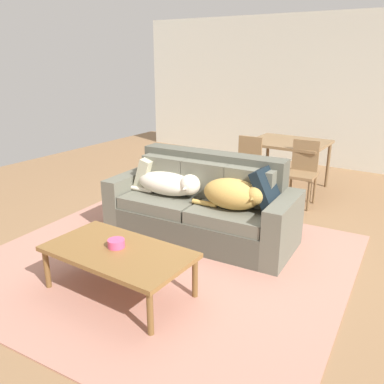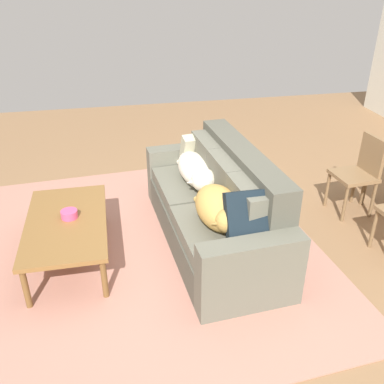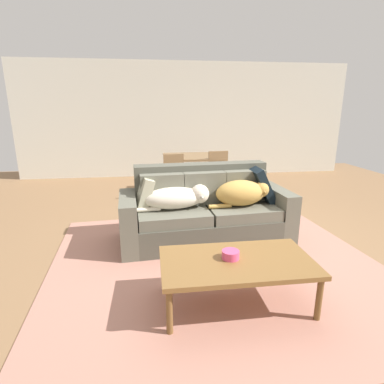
{
  "view_description": "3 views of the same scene",
  "coord_description": "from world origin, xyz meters",
  "px_view_note": "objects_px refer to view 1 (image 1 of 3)",
  "views": [
    {
      "loc": [
        2.03,
        -3.59,
        1.99
      ],
      "look_at": [
        -0.23,
        -0.18,
        0.6
      ],
      "focal_mm": 37.88,
      "sensor_mm": 36.0,
      "label": 1
    },
    {
      "loc": [
        3.13,
        -0.91,
        2.41
      ],
      "look_at": [
        -0.11,
        -0.24,
        0.64
      ],
      "focal_mm": 39.62,
      "sensor_mm": 36.0,
      "label": 2
    },
    {
      "loc": [
        -0.88,
        -3.59,
        1.64
      ],
      "look_at": [
        -0.41,
        -0.07,
        0.66
      ],
      "focal_mm": 28.58,
      "sensor_mm": 36.0,
      "label": 3
    }
  ],
  "objects_px": {
    "dog_on_left_cushion": "(170,184)",
    "dog_on_right_cushion": "(234,194)",
    "throw_pillow_by_right_arm": "(270,189)",
    "dining_table": "(289,146)",
    "dining_chair_near_left": "(247,163)",
    "throw_pillow_by_left_arm": "(149,173)",
    "dining_chair_near_right": "(302,170)",
    "bowl_on_coffee_table": "(116,243)",
    "couch": "(202,207)",
    "coffee_table": "(118,254)"
  },
  "relations": [
    {
      "from": "couch",
      "to": "dining_chair_near_right",
      "type": "xyz_separation_m",
      "value": [
        0.56,
        1.68,
        0.13
      ]
    },
    {
      "from": "throw_pillow_by_right_arm",
      "to": "coffee_table",
      "type": "height_order",
      "value": "throw_pillow_by_right_arm"
    },
    {
      "from": "couch",
      "to": "bowl_on_coffee_table",
      "type": "bearing_deg",
      "value": -95.2
    },
    {
      "from": "dining_chair_near_left",
      "to": "dining_chair_near_right",
      "type": "bearing_deg",
      "value": -0.27
    },
    {
      "from": "couch",
      "to": "dining_table",
      "type": "relative_size",
      "value": 1.94
    },
    {
      "from": "bowl_on_coffee_table",
      "to": "dining_table",
      "type": "xyz_separation_m",
      "value": [
        0.16,
        3.59,
        0.22
      ]
    },
    {
      "from": "throw_pillow_by_left_arm",
      "to": "throw_pillow_by_right_arm",
      "type": "bearing_deg",
      "value": 4.31
    },
    {
      "from": "dining_chair_near_left",
      "to": "couch",
      "type": "bearing_deg",
      "value": -84.97
    },
    {
      "from": "dog_on_left_cushion",
      "to": "bowl_on_coffee_table",
      "type": "relative_size",
      "value": 6.28
    },
    {
      "from": "dog_on_right_cushion",
      "to": "throw_pillow_by_left_arm",
      "type": "xyz_separation_m",
      "value": [
        -1.21,
        0.09,
        0.02
      ]
    },
    {
      "from": "couch",
      "to": "throw_pillow_by_left_arm",
      "type": "height_order",
      "value": "couch"
    },
    {
      "from": "dining_table",
      "to": "dining_chair_near_left",
      "type": "xyz_separation_m",
      "value": [
        -0.4,
        -0.6,
        -0.19
      ]
    },
    {
      "from": "dog_on_right_cushion",
      "to": "throw_pillow_by_left_arm",
      "type": "distance_m",
      "value": 1.21
    },
    {
      "from": "dining_chair_near_left",
      "to": "coffee_table",
      "type": "bearing_deg",
      "value": -88.59
    },
    {
      "from": "dog_on_right_cushion",
      "to": "dog_on_left_cushion",
      "type": "bearing_deg",
      "value": 177.04
    },
    {
      "from": "dog_on_left_cushion",
      "to": "throw_pillow_by_right_arm",
      "type": "xyz_separation_m",
      "value": [
        1.11,
        0.23,
        0.08
      ]
    },
    {
      "from": "dining_chair_near_left",
      "to": "dining_chair_near_right",
      "type": "xyz_separation_m",
      "value": [
        0.82,
        0.05,
        0.01
      ]
    },
    {
      "from": "dining_table",
      "to": "coffee_table",
      "type": "bearing_deg",
      "value": -91.81
    },
    {
      "from": "couch",
      "to": "bowl_on_coffee_table",
      "type": "xyz_separation_m",
      "value": [
        -0.02,
        -1.36,
        0.09
      ]
    },
    {
      "from": "dog_on_right_cushion",
      "to": "dining_chair_near_right",
      "type": "xyz_separation_m",
      "value": [
        0.12,
        1.79,
        -0.14
      ]
    },
    {
      "from": "couch",
      "to": "dog_on_left_cushion",
      "type": "relative_size",
      "value": 2.33
    },
    {
      "from": "throw_pillow_by_left_arm",
      "to": "throw_pillow_by_right_arm",
      "type": "relative_size",
      "value": 0.84
    },
    {
      "from": "dog_on_left_cushion",
      "to": "throw_pillow_by_left_arm",
      "type": "distance_m",
      "value": 0.43
    },
    {
      "from": "throw_pillow_by_right_arm",
      "to": "coffee_table",
      "type": "xyz_separation_m",
      "value": [
        -0.73,
        -1.49,
        -0.3
      ]
    },
    {
      "from": "dining_chair_near_left",
      "to": "dog_on_right_cushion",
      "type": "bearing_deg",
      "value": -71.87
    },
    {
      "from": "throw_pillow_by_right_arm",
      "to": "dining_chair_near_right",
      "type": "relative_size",
      "value": 0.53
    },
    {
      "from": "coffee_table",
      "to": "dining_table",
      "type": "height_order",
      "value": "dining_table"
    },
    {
      "from": "dog_on_left_cushion",
      "to": "dog_on_right_cushion",
      "type": "height_order",
      "value": "dog_on_right_cushion"
    },
    {
      "from": "dog_on_right_cushion",
      "to": "dining_chair_near_right",
      "type": "distance_m",
      "value": 1.79
    },
    {
      "from": "dining_table",
      "to": "dining_chair_near_right",
      "type": "bearing_deg",
      "value": -52.42
    },
    {
      "from": "coffee_table",
      "to": "dining_chair_near_right",
      "type": "bearing_deg",
      "value": 80.11
    },
    {
      "from": "couch",
      "to": "dog_on_left_cushion",
      "type": "distance_m",
      "value": 0.44
    },
    {
      "from": "dining_table",
      "to": "dining_chair_near_right",
      "type": "height_order",
      "value": "dining_chair_near_right"
    },
    {
      "from": "throw_pillow_by_right_arm",
      "to": "bowl_on_coffee_table",
      "type": "distance_m",
      "value": 1.67
    },
    {
      "from": "dog_on_left_cushion",
      "to": "throw_pillow_by_right_arm",
      "type": "relative_size",
      "value": 1.97
    },
    {
      "from": "throw_pillow_by_right_arm",
      "to": "dining_table",
      "type": "bearing_deg",
      "value": 106.11
    },
    {
      "from": "throw_pillow_by_left_arm",
      "to": "dining_table",
      "type": "xyz_separation_m",
      "value": [
        0.9,
        2.24,
        0.03
      ]
    },
    {
      "from": "throw_pillow_by_right_arm",
      "to": "bowl_on_coffee_table",
      "type": "height_order",
      "value": "throw_pillow_by_right_arm"
    },
    {
      "from": "throw_pillow_by_left_arm",
      "to": "throw_pillow_by_right_arm",
      "type": "height_order",
      "value": "throw_pillow_by_right_arm"
    },
    {
      "from": "dog_on_right_cushion",
      "to": "couch",
      "type": "bearing_deg",
      "value": 162.25
    },
    {
      "from": "dog_on_left_cushion",
      "to": "dining_table",
      "type": "xyz_separation_m",
      "value": [
        0.49,
        2.35,
        0.07
      ]
    },
    {
      "from": "dog_on_right_cushion",
      "to": "dining_table",
      "type": "bearing_deg",
      "value": 93.14
    },
    {
      "from": "couch",
      "to": "throw_pillow_by_right_arm",
      "type": "distance_m",
      "value": 0.82
    },
    {
      "from": "coffee_table",
      "to": "dining_table",
      "type": "bearing_deg",
      "value": 88.19
    },
    {
      "from": "throw_pillow_by_left_arm",
      "to": "dining_chair_near_left",
      "type": "xyz_separation_m",
      "value": [
        0.5,
        1.64,
        -0.16
      ]
    },
    {
      "from": "dog_on_left_cushion",
      "to": "couch",
      "type": "bearing_deg",
      "value": 15.26
    },
    {
      "from": "dog_on_left_cushion",
      "to": "dining_chair_near_right",
      "type": "xyz_separation_m",
      "value": [
        0.91,
        1.8,
        -0.11
      ]
    },
    {
      "from": "throw_pillow_by_right_arm",
      "to": "dog_on_right_cushion",
      "type": "bearing_deg",
      "value": -145.97
    },
    {
      "from": "throw_pillow_by_right_arm",
      "to": "dining_table",
      "type": "relative_size",
      "value": 0.42
    },
    {
      "from": "dog_on_right_cushion",
      "to": "dining_chair_near_right",
      "type": "relative_size",
      "value": 0.88
    }
  ]
}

